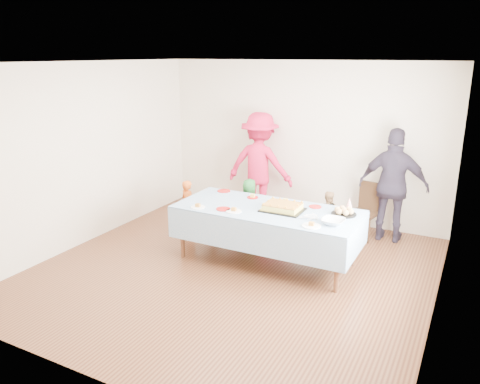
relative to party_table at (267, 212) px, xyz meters
The scene contains 22 objects.
ground 0.91m from the party_table, 120.17° to the right, with size 5.00×5.00×0.00m, color #462214.
room_walls 1.17m from the party_table, 115.19° to the right, with size 5.04×5.04×2.72m.
party_table is the anchor object (origin of this frame).
birthday_cake 0.24m from the party_table, ahead, with size 0.55×0.42×0.10m.
rolls_tray 1.02m from the party_table, 12.96° to the left, with size 0.33×0.33×0.10m.
punch_bowl 0.99m from the party_table, 10.54° to the right, with size 0.29×0.29×0.07m, color silver.
party_hat 1.10m from the party_table, 21.43° to the left, with size 0.11×0.11×0.19m, color white.
fork_pile 0.66m from the party_table, 11.00° to the right, with size 0.24×0.18×0.07m, color white, non-canonical shape.
plate_red_far_a 1.03m from the party_table, 154.20° to the left, with size 0.20×0.20×0.01m, color #BB0E0E.
plate_red_far_b 0.53m from the party_table, 138.27° to the left, with size 0.16×0.16×0.01m, color #BB0E0E.
plate_red_far_c 0.38m from the party_table, 71.72° to the left, with size 0.19×0.19×0.01m, color #BB0E0E.
plate_red_far_d 0.67m from the party_table, 32.58° to the left, with size 0.17×0.17×0.01m, color #BB0E0E.
plate_red_near 0.60m from the party_table, 148.62° to the right, with size 0.20×0.20×0.01m, color #BB0E0E.
plate_white_left 0.95m from the party_table, 154.84° to the right, with size 0.20×0.20×0.01m, color white.
plate_white_mid 0.47m from the party_table, 136.32° to the right, with size 0.21×0.21×0.01m, color white.
plate_white_right 0.85m from the party_table, 26.45° to the right, with size 0.23×0.23×0.01m, color white.
dining_chair 1.89m from the party_table, 57.35° to the left, with size 0.46×0.46×0.88m.
toddler_left 1.69m from the party_table, 163.71° to the left, with size 0.31×0.21×0.86m, color #D2561A.
toddler_mid 1.14m from the party_table, 128.94° to the left, with size 0.44×0.29×0.90m, color #21652A.
toddler_right 1.39m from the party_table, 69.37° to the left, with size 0.37×0.29×0.76m, color tan.
adult_left 1.97m from the party_table, 118.18° to the left, with size 1.19×0.68×1.84m, color #CD1942.
adult_right 2.11m from the party_table, 49.30° to the left, with size 1.03×0.43×1.76m, color #2F2837.
Camera 1 is at (2.72, -5.04, 2.80)m, focal length 35.00 mm.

